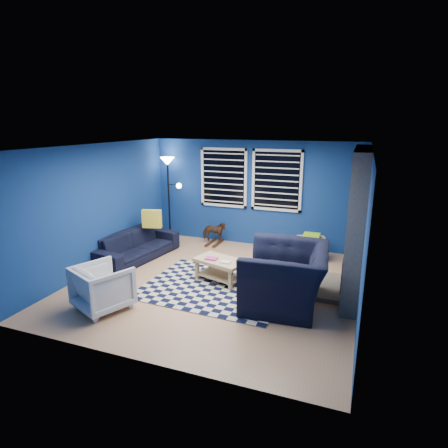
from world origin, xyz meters
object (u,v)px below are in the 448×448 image
armchair_bent (103,287)px  floor_lamp (169,172)px  armchair_big (285,276)px  coffee_table (220,266)px  cabinet (311,248)px  sofa (136,245)px  tv (363,199)px  rocking_horse (214,232)px

armchair_bent → floor_lamp: (-0.81, 3.75, 1.33)m
armchair_big → armchair_bent: (-2.69, -1.17, -0.12)m
coffee_table → cabinet: (1.43, 1.78, -0.06)m
sofa → coffee_table: size_ratio=2.01×
coffee_table → floor_lamp: 3.34m
armchair_big → coffee_table: 1.40m
cabinet → floor_lamp: size_ratio=0.33×
armchair_bent → floor_lamp: size_ratio=0.39×
tv → coffee_table: size_ratio=0.97×
cabinet → floor_lamp: floor_lamp is taller
sofa → coffee_table: sofa is taller
tv → sofa: tv is taller
sofa → cabinet: size_ratio=3.06×
cabinet → floor_lamp: 3.90m
floor_lamp → coffee_table: bearing=-44.3°
rocking_horse → cabinet: (2.37, -0.26, -0.06)m
tv → armchair_big: 2.73m
armchair_bent → rocking_horse: armchair_bent is taller
tv → cabinet: bearing=-173.8°
rocking_horse → armchair_big: bearing=-151.1°
tv → armchair_bent: bearing=-137.0°
cabinet → coffee_table: bearing=-144.6°
rocking_horse → coffee_table: 2.24m
armchair_big → cabinet: armchair_big is taller
armchair_big → floor_lamp: size_ratio=0.72×
tv → armchair_bent: 5.25m
armchair_bent → cabinet: bearing=-105.9°
armchair_big → coffee_table: (-1.31, 0.45, -0.17)m
tv → floor_lamp: 4.59m
armchair_big → cabinet: (0.12, 2.23, -0.22)m
tv → floor_lamp: size_ratio=0.48×
tv → armchair_bent: tv is taller
sofa → armchair_bent: armchair_bent is taller
tv → coffee_table: bearing=-141.8°
rocking_horse → floor_lamp: (-1.24, 0.09, 1.38)m
armchair_bent → tv: bearing=-113.4°
sofa → cabinet: 3.80m
tv → floor_lamp: floor_lamp is taller
coffee_table → armchair_big: bearing=-19.0°
rocking_horse → cabinet: 2.38m
sofa → armchair_big: armchair_big is taller
coffee_table → floor_lamp: (-2.18, 2.13, 1.37)m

